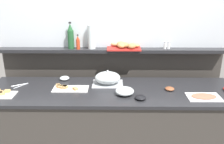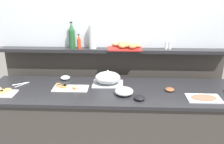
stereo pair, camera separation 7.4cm
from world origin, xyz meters
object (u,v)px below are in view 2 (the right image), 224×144
at_px(sandwich_platter_front, 1,92).
at_px(pepper_shaker, 170,46).
at_px(wine_bottle_green, 72,37).
at_px(condiment_bowl_cream, 170,90).
at_px(hot_sauce_bottle, 79,43).
at_px(glass_bowl_large, 65,78).
at_px(sandwich_platter_side, 68,88).
at_px(serving_cloche, 108,78).
at_px(glass_bowl_medium, 124,92).
at_px(serving_tongs, 22,84).
at_px(cold_cuts_platter, 204,98).
at_px(condiment_bowl_teal, 139,98).
at_px(water_carafe, 93,37).
at_px(bread_basket, 125,46).
at_px(salt_shaker, 166,46).

height_order(sandwich_platter_front, pepper_shaker, pepper_shaker).
relative_size(wine_bottle_green, pepper_shaker, 3.63).
xyz_separation_m(condiment_bowl_cream, hot_sauce_bottle, (-1.02, 0.44, 0.39)).
bearing_deg(glass_bowl_large, wine_bottle_green, 70.86).
xyz_separation_m(sandwich_platter_side, condiment_bowl_cream, (1.08, -0.02, 0.01)).
xyz_separation_m(serving_cloche, glass_bowl_medium, (0.18, -0.26, -0.04)).
bearing_deg(serving_tongs, cold_cuts_platter, -8.12).
bearing_deg(glass_bowl_medium, glass_bowl_large, 150.63).
height_order(condiment_bowl_teal, water_carafe, water_carafe).
bearing_deg(sandwich_platter_front, condiment_bowl_teal, -3.25).
height_order(sandwich_platter_side, condiment_bowl_teal, condiment_bowl_teal).
xyz_separation_m(sandwich_platter_side, condiment_bowl_teal, (0.75, -0.24, 0.01)).
xyz_separation_m(glass_bowl_medium, condiment_bowl_teal, (0.15, -0.11, -0.02)).
xyz_separation_m(glass_bowl_large, hot_sauce_bottle, (0.15, 0.16, 0.39)).
height_order(sandwich_platter_front, bread_basket, bread_basket).
distance_m(pepper_shaker, water_carafe, 0.93).
bearing_deg(hot_sauce_bottle, bread_basket, 2.78).
bearing_deg(condiment_bowl_teal, serving_cloche, 131.97).
distance_m(glass_bowl_medium, hot_sauce_bottle, 0.86).
bearing_deg(salt_shaker, sandwich_platter_side, -157.48).
height_order(sandwich_platter_front, glass_bowl_large, glass_bowl_large).
xyz_separation_m(serving_tongs, pepper_shaker, (1.69, 0.37, 0.37)).
distance_m(condiment_bowl_cream, salt_shaker, 0.59).
bearing_deg(condiment_bowl_teal, sandwich_platter_side, 162.60).
relative_size(sandwich_platter_side, salt_shaker, 4.34).
bearing_deg(hot_sauce_bottle, wine_bottle_green, 161.85).
relative_size(glass_bowl_large, wine_bottle_green, 0.35).
xyz_separation_m(serving_tongs, salt_shaker, (1.65, 0.37, 0.37)).
bearing_deg(serving_tongs, sandwich_platter_side, -8.92).
bearing_deg(bread_basket, glass_bowl_large, -164.98).
height_order(serving_tongs, wine_bottle_green, wine_bottle_green).
height_order(hot_sauce_bottle, bread_basket, hot_sauce_bottle).
relative_size(condiment_bowl_cream, serving_tongs, 0.59).
bearing_deg(sandwich_platter_side, serving_cloche, 17.66).
bearing_deg(water_carafe, glass_bowl_large, -148.60).
height_order(serving_tongs, hot_sauce_bottle, hot_sauce_bottle).
distance_m(glass_bowl_large, wine_bottle_green, 0.50).
height_order(sandwich_platter_front, serving_tongs, sandwich_platter_front).
height_order(condiment_bowl_teal, hot_sauce_bottle, hot_sauce_bottle).
bearing_deg(water_carafe, wine_bottle_green, -179.89).
bearing_deg(hot_sauce_bottle, glass_bowl_medium, -45.71).
bearing_deg(bread_basket, water_carafe, 179.63).
bearing_deg(serving_cloche, wine_bottle_green, 144.23).
relative_size(condiment_bowl_teal, salt_shaker, 1.25).
height_order(glass_bowl_large, salt_shaker, salt_shaker).
xyz_separation_m(glass_bowl_large, water_carafe, (0.31, 0.19, 0.45)).
relative_size(condiment_bowl_teal, serving_tongs, 0.66).
bearing_deg(cold_cuts_platter, serving_tongs, 171.88).
relative_size(glass_bowl_large, condiment_bowl_teal, 1.03).
height_order(serving_tongs, bread_basket, bread_basket).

